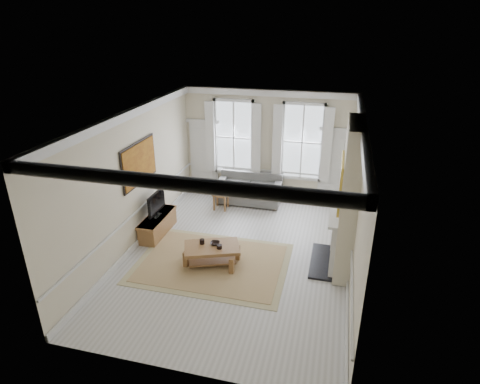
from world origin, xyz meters
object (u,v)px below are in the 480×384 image
(coffee_table, at_px, (212,249))
(side_table, at_px, (221,196))
(tv_stand, at_px, (158,225))
(sofa, at_px, (250,190))

(coffee_table, bearing_deg, side_table, 81.44)
(side_table, xyz_separation_m, tv_stand, (-1.19, -1.87, -0.14))
(side_table, bearing_deg, sofa, 45.17)
(tv_stand, bearing_deg, coffee_table, -28.88)
(sofa, relative_size, side_table, 3.83)
(coffee_table, bearing_deg, sofa, 67.74)
(side_table, relative_size, tv_stand, 0.35)
(coffee_table, height_order, tv_stand, tv_stand)
(coffee_table, xyz_separation_m, tv_stand, (-1.84, 1.01, -0.13))
(coffee_table, bearing_deg, tv_stand, 129.95)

